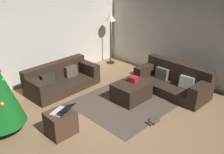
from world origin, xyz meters
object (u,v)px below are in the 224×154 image
at_px(ottoman, 131,91).
at_px(side_table, 61,123).
at_px(tv_remote, 135,80).
at_px(corner_lamp, 110,21).
at_px(book_stack, 153,121).
at_px(couch_right, 173,81).
at_px(gift_box, 133,79).
at_px(laptop, 62,110).
at_px(couch_left, 61,79).

xyz_separation_m(ottoman, side_table, (-1.99, 0.06, 0.03)).
relative_size(ottoman, tv_remote, 5.42).
distance_m(ottoman, side_table, 1.99).
bearing_deg(corner_lamp, book_stack, -120.21).
distance_m(couch_right, gift_box, 1.16).
xyz_separation_m(gift_box, corner_lamp, (1.33, 2.17, 0.94)).
xyz_separation_m(laptop, book_stack, (1.55, -0.98, -0.51)).
bearing_deg(book_stack, tv_remote, 59.68).
height_order(side_table, corner_lamp, corner_lamp).
height_order(ottoman, book_stack, ottoman).
bearing_deg(couch_left, gift_box, 116.69).
bearing_deg(corner_lamp, couch_right, -96.74).
bearing_deg(gift_box, ottoman, -167.04).
bearing_deg(couch_right, corner_lamp, -4.68).
height_order(couch_left, side_table, couch_left).
distance_m(ottoman, book_stack, 1.08).
bearing_deg(ottoman, couch_left, 116.76).
bearing_deg(side_table, couch_right, -9.90).
height_order(book_stack, corner_lamp, corner_lamp).
distance_m(gift_box, book_stack, 1.22).
distance_m(couch_left, couch_right, 2.98).
distance_m(couch_right, side_table, 3.15).
bearing_deg(gift_box, couch_left, 119.36).
bearing_deg(gift_box, laptop, -179.44).
bearing_deg(couch_left, book_stack, 96.85).
bearing_deg(tv_remote, corner_lamp, 76.15).
height_order(couch_right, book_stack, couch_right).
height_order(ottoman, gift_box, gift_box).
height_order(couch_right, side_table, couch_right).
relative_size(gift_box, side_table, 0.37).
relative_size(couch_right, tv_remote, 11.97).
height_order(ottoman, corner_lamp, corner_lamp).
bearing_deg(book_stack, couch_right, 18.03).
distance_m(couch_right, book_stack, 1.63).
bearing_deg(laptop, tv_remote, 0.98).
bearing_deg(tv_remote, ottoman, -151.60).
bearing_deg(corner_lamp, side_table, -148.04).
xyz_separation_m(tv_remote, laptop, (-2.14, -0.04, 0.09)).
xyz_separation_m(side_table, corner_lamp, (3.41, 2.13, 1.19)).
xyz_separation_m(couch_right, book_stack, (-1.53, -0.50, -0.25)).
relative_size(ottoman, book_stack, 2.82).
xyz_separation_m(ottoman, laptop, (-1.97, 0.00, 0.32)).
xyz_separation_m(couch_right, gift_box, (-1.02, 0.50, 0.22)).
height_order(ottoman, laptop, laptop).
bearing_deg(gift_box, book_stack, -117.04).
relative_size(couch_right, side_table, 3.68).
xyz_separation_m(couch_left, book_stack, (0.46, -2.72, -0.23)).
distance_m(ottoman, gift_box, 0.30).
distance_m(gift_box, side_table, 2.10).
relative_size(gift_box, corner_lamp, 0.12).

